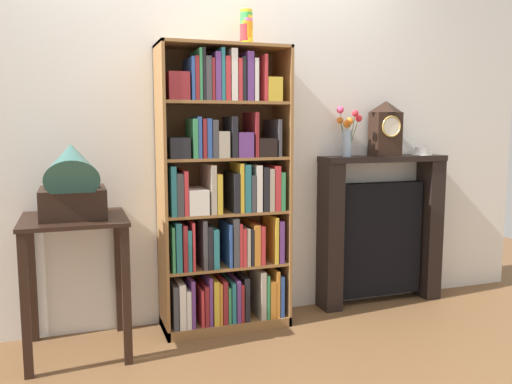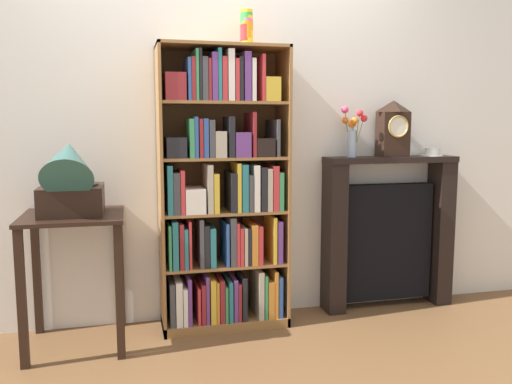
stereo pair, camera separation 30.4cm
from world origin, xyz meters
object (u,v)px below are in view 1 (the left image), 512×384
Objects in this scene: side_table_left at (75,251)px; mantel_clock at (386,128)px; cup_stack at (246,28)px; flower_vase at (348,131)px; gramophone at (72,181)px; teacup_with_saucer at (421,152)px; bookshelf at (224,199)px; fireplace_mantel at (380,231)px.

mantel_clock is at bearing 4.84° from side_table_left.
side_table_left is at bearing -172.04° from cup_stack.
gramophone is at bearing -172.53° from flower_vase.
mantel_clock is 2.45× the size of teacup_with_saucer.
gramophone is 2.10m from mantel_clock.
side_table_left is (-0.88, -0.10, -0.23)m from bookshelf.
side_table_left is at bearing -175.16° from mantel_clock.
mantel_clock is (2.07, 0.23, 0.27)m from gramophone.
flower_vase is at bearing -179.57° from teacup_with_saucer.
flower_vase is 2.20× the size of teacup_with_saucer.
mantel_clock is (1.19, 0.07, 0.43)m from bookshelf.
bookshelf is 3.44× the size of gramophone.
gramophone is at bearing -174.29° from teacup_with_saucer.
gramophone is 1.34× the size of mantel_clock.
cup_stack is (0.17, 0.04, 1.04)m from bookshelf.
gramophone is 2.13m from fireplace_mantel.
cup_stack reaches higher than mantel_clock.
mantel_clock is at bearing 6.46° from gramophone.
bookshelf is 5.15× the size of flower_vase.
teacup_with_saucer reaches higher than fireplace_mantel.
cup_stack is at bearing 7.96° from side_table_left.
cup_stack is at bearing 14.83° from bookshelf.
bookshelf is at bearing -177.11° from teacup_with_saucer.
flower_vase reaches higher than teacup_with_saucer.
side_table_left is 0.73× the size of fireplace_mantel.
flower_vase is (0.89, 0.07, 0.42)m from bookshelf.
bookshelf is at bearing -175.60° from fireplace_mantel.
fireplace_mantel is 3.11× the size of flower_vase.
gramophone is 1.50× the size of flower_vase.
fireplace_mantel is 0.77m from flower_vase.
fireplace_mantel is at bearing 4.40° from bookshelf.
side_table_left is at bearing -173.37° from bookshelf.
teacup_with_saucer is at bearing 0.43° from flower_vase.
bookshelf is 2.26× the size of side_table_left.
fireplace_mantel is 6.84× the size of teacup_with_saucer.
bookshelf is 1.65× the size of fireplace_mantel.
mantel_clock is 1.12× the size of flower_vase.
fireplace_mantel is at bearing 6.98° from gramophone.
cup_stack reaches higher than flower_vase.
bookshelf is at bearing -165.17° from cup_stack.
bookshelf reaches higher than side_table_left.
bookshelf reaches higher than flower_vase.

